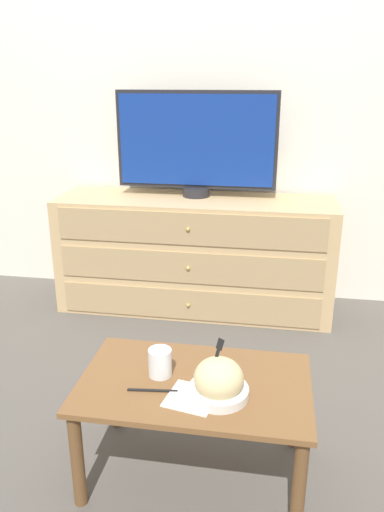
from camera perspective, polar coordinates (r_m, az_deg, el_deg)
The scene contains 9 objects.
ground_plane at distance 3.41m, azimuth 0.36°, elevation -3.71°, with size 12.00×12.00×0.00m, color #56514C.
wall_back at distance 3.15m, azimuth 0.49°, elevation 18.71°, with size 12.00×0.05×2.60m.
dresser at distance 3.03m, azimuth 0.33°, elevation 0.21°, with size 1.63×0.49×0.69m.
tv at distance 2.95m, azimuth 0.50°, elevation 12.80°, with size 0.94×0.16×0.60m.
coffee_table at distance 1.79m, azimuth 0.30°, elevation -15.76°, with size 0.79×0.48×0.38m.
takeout_bowl at distance 1.65m, azimuth 3.05°, elevation -14.15°, with size 0.20×0.20×0.19m.
drink_cup at distance 1.76m, azimuth -3.67°, elevation -12.21°, with size 0.08×0.08×0.10m.
napkin at distance 1.67m, azimuth -0.06°, elevation -15.86°, with size 0.18×0.18×0.00m.
knife at distance 1.71m, azimuth -4.54°, elevation -15.07°, with size 0.17×0.03×0.01m.
Camera 1 is at (0.49, -3.09, 1.36)m, focal length 35.00 mm.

